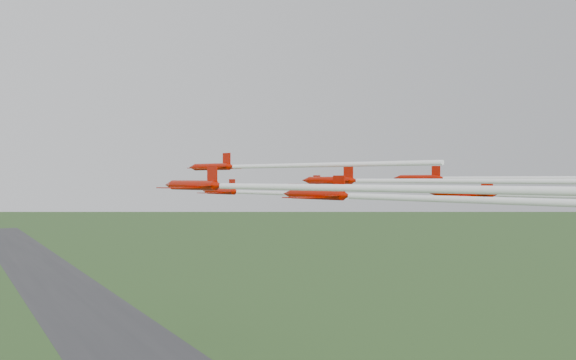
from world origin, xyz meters
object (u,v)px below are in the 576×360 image
jet_row3_mid (434,181)px  jet_row4_left (429,198)px  jet_row2_right (344,188)px  jet_row3_right (501,178)px  jet_lead (254,192)px  jet_row2_left (255,166)px  jet_row4_right (565,196)px  jet_row3_left (294,187)px

jet_row3_mid → jet_row4_left: bearing=-146.7°
jet_row2_right → jet_row3_right: 23.26m
jet_row2_right → jet_row3_right: bearing=-58.3°
jet_row3_right → jet_lead: bearing=127.9°
jet_row2_left → jet_row4_right: (28.37, -25.89, -3.70)m
jet_row4_right → jet_row3_mid: bearing=141.5°
jet_row2_left → jet_row4_left: jet_row2_left is taller
jet_lead → jet_row2_left: jet_row2_left is taller
jet_row2_left → jet_row3_left: size_ratio=0.66×
jet_row2_right → jet_row3_left: (-25.99, -31.00, 0.63)m
jet_lead → jet_row3_right: 37.22m
jet_row4_left → jet_row4_right: 25.58m
jet_lead → jet_row2_right: size_ratio=1.05×
jet_row2_right → jet_row3_mid: 26.38m
jet_row2_left → jet_row4_left: bearing=-100.5°
jet_lead → jet_row4_right: size_ratio=0.86×
jet_lead → jet_row4_right: (21.81, -40.15, 0.12)m
jet_row3_mid → jet_row3_left: bearing=179.2°
jet_row3_mid → jet_row4_left: (-10.59, -11.50, -1.57)m
jet_lead → jet_row2_left: bearing=-124.4°
jet_row3_left → jet_row4_left: (10.81, -6.45, -1.06)m
jet_row4_right → jet_row2_right: bearing=92.5°
jet_row4_left → jet_row4_right: jet_row4_left is taller
jet_row3_right → jet_row4_right: jet_row3_right is taller
jet_lead → jet_row4_right: 45.69m
jet_row3_left → jet_row3_mid: bearing=-0.2°
jet_row4_right → jet_row2_left: bearing=123.2°
jet_row3_mid → jet_row3_right: jet_row3_right is taller
jet_row2_right → jet_row4_right: bearing=-84.9°
jet_row3_left → jet_row4_right: jet_row3_left is taller
jet_row2_left → jet_row3_right: 36.00m
jet_row3_right → jet_row4_right: size_ratio=1.07×
jet_row2_right → jet_row4_right: (9.91, -32.43, -0.64)m
jet_row3_right → jet_row4_left: jet_row3_right is taller
jet_row4_left → jet_row2_right: bearing=58.5°
jet_row2_right → jet_row3_mid: bearing=-111.9°
jet_row4_left → jet_row2_left: bearing=86.6°
jet_row3_right → jet_row4_right: bearing=-122.1°
jet_row3_left → jet_row3_right: jet_row3_right is taller
jet_row2_left → jet_row3_left: jet_row2_left is taller
jet_row2_left → jet_row2_right: jet_row2_left is taller
jet_lead → jet_row4_right: bearing=-71.2°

